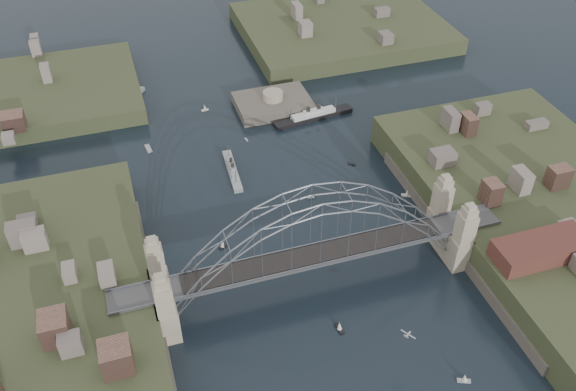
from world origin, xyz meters
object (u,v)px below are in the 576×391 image
at_px(naval_cruiser_far, 131,99).
at_px(ocean_liner, 313,116).
at_px(fort_island, 273,109).
at_px(wharf_shed, 541,249).
at_px(bridge, 315,241).
at_px(naval_cruiser_near, 232,170).

relative_size(naval_cruiser_far, ocean_liner, 0.52).
height_order(fort_island, ocean_liner, ocean_liner).
relative_size(fort_island, wharf_shed, 1.10).
height_order(bridge, ocean_liner, bridge).
distance_m(bridge, naval_cruiser_far, 92.29).
xyz_separation_m(fort_island, ocean_liner, (9.44, -9.53, 1.27)).
height_order(bridge, fort_island, bridge).
bearing_deg(bridge, fort_island, 80.27).
distance_m(naval_cruiser_near, ocean_liner, 33.79).
height_order(fort_island, naval_cruiser_near, fort_island).
xyz_separation_m(wharf_shed, ocean_liner, (-22.56, 74.47, -9.07)).
bearing_deg(fort_island, naval_cruiser_near, -125.29).
height_order(bridge, naval_cruiser_near, bridge).
distance_m(bridge, ocean_liner, 65.16).
distance_m(naval_cruiser_near, naval_cruiser_far, 49.06).
bearing_deg(wharf_shed, fort_island, 110.85).
bearing_deg(ocean_liner, naval_cruiser_far, 151.78).
distance_m(bridge, fort_island, 72.14).
bearing_deg(naval_cruiser_near, ocean_liner, 31.69).
bearing_deg(fort_island, ocean_liner, -45.29).
relative_size(fort_island, ocean_liner, 0.89).
distance_m(fort_island, wharf_shed, 90.48).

